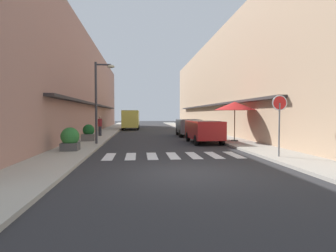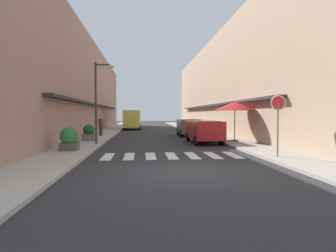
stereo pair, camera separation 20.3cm
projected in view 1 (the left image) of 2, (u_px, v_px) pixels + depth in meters
ground_plane at (155, 133)px, 28.09m from camera, size 104.93×104.93×0.00m
sidewalk_left at (105, 133)px, 27.60m from camera, size 2.21×66.77×0.12m
sidewalk_right at (203, 132)px, 28.58m from camera, size 2.21×66.77×0.12m
building_row_left at (70, 88)px, 28.43m from camera, size 5.50×44.92×8.95m
building_row_right at (233, 86)px, 30.12m from camera, size 5.50×44.92×9.78m
crosswalk at (173, 156)px, 12.92m from camera, size 6.15×2.20×0.01m
parked_car_near at (204, 129)px, 18.52m from camera, size 1.88×4.10×1.47m
parked_car_mid at (188, 126)px, 24.47m from camera, size 1.90×3.97×1.47m
delivery_van at (131, 118)px, 35.24m from camera, size 2.10×5.44×2.37m
round_street_sign at (280, 110)px, 11.84m from camera, size 0.65×0.07×2.57m
street_lamp at (99, 93)px, 17.07m from camera, size 1.19×0.28×4.89m
cafe_umbrella at (235, 106)px, 18.79m from camera, size 2.75×2.75×2.60m
planter_corner at (70, 139)px, 13.89m from camera, size 0.89×0.89×1.13m
planter_midblock at (89, 133)px, 19.05m from camera, size 0.87×0.87×1.09m
pedestrian_walking_near at (100, 126)px, 23.34m from camera, size 0.34×0.34×1.60m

